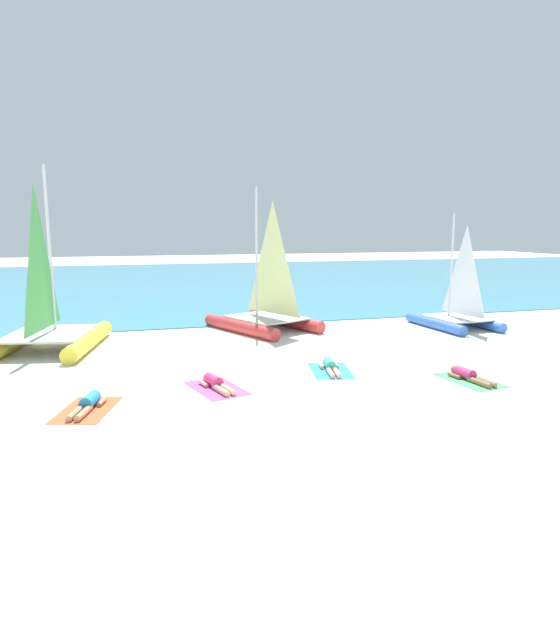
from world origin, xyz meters
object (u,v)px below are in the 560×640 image
at_px(sailboat_yellow, 49,323).
at_px(sunbather_center_left, 216,383).
at_px(sailboat_red, 265,309).
at_px(sunbather_leftmost, 88,403).
at_px(towel_leftmost, 87,409).
at_px(sunbather_center_right, 330,366).
at_px(sailboat_blue, 456,311).
at_px(towel_rightmost, 469,380).
at_px(sunbather_rightmost, 468,375).
at_px(towel_center_left, 217,388).
at_px(towel_center_right, 331,371).

height_order(sailboat_yellow, sunbather_center_left, sailboat_yellow).
height_order(sailboat_red, sunbather_leftmost, sailboat_red).
bearing_deg(towel_leftmost, sailboat_yellow, 102.79).
distance_m(sailboat_red, sunbather_center_right, 6.58).
xyz_separation_m(sailboat_blue, sunbather_leftmost, (-13.98, -6.42, -0.57)).
bearing_deg(towel_rightmost, sunbather_rightmost, 96.53).
bearing_deg(sailboat_yellow, sailboat_red, 21.16).
bearing_deg(towel_center_left, towel_center_right, 12.48).
relative_size(sunbather_leftmost, towel_center_right, 0.81).
bearing_deg(towel_center_right, sunbather_center_right, 78.44).
relative_size(sailboat_red, sunbather_rightmost, 3.63).
bearing_deg(sailboat_yellow, towel_center_right, -21.62).
bearing_deg(sunbather_center_left, towel_leftmost, -179.10).
bearing_deg(towel_rightmost, sunbather_leftmost, 177.31).
distance_m(sailboat_red, sunbather_rightmost, 9.21).
xyz_separation_m(towel_leftmost, towel_rightmost, (9.79, -0.39, 0.00)).
distance_m(sunbather_center_left, towel_center_right, 3.54).
distance_m(sailboat_red, towel_leftmost, 10.38).
xyz_separation_m(sunbather_leftmost, towel_center_left, (3.08, 0.75, -0.13)).
bearing_deg(sailboat_red, sunbather_center_right, -111.74).
bearing_deg(sunbather_center_left, sunbather_center_right, -2.52).
relative_size(sunbather_center_left, sunbather_rightmost, 0.99).
bearing_deg(sunbather_center_right, towel_center_left, -154.97).
distance_m(sunbather_center_right, sunbather_rightmost, 3.77).
relative_size(towel_leftmost, sunbather_rightmost, 1.21).
xyz_separation_m(sailboat_yellow, towel_center_right, (8.09, -5.22, -0.91)).
relative_size(sunbather_center_right, sunbather_rightmost, 1.00).
bearing_deg(sunbather_rightmost, sunbather_center_right, 142.05).
distance_m(sailboat_blue, towel_center_right, 8.95).
xyz_separation_m(towel_center_left, sunbather_center_left, (-0.02, 0.06, 0.13)).
bearing_deg(sunbather_center_right, towel_center_right, -90.00).
relative_size(sailboat_yellow, sunbather_center_right, 3.94).
relative_size(towel_leftmost, towel_center_left, 1.00).
bearing_deg(sailboat_red, towel_center_left, -137.43).
distance_m(sailboat_yellow, sunbather_leftmost, 6.95).
xyz_separation_m(sunbather_leftmost, towel_rightmost, (9.77, -0.46, -0.13)).
height_order(sailboat_red, sunbather_rightmost, sailboat_red).
relative_size(sunbather_leftmost, towel_rightmost, 0.81).
bearing_deg(sunbather_center_right, towel_rightmost, -20.65).
distance_m(sailboat_yellow, towel_rightmost, 13.45).
distance_m(towel_center_left, sunbather_center_right, 3.56).
height_order(sailboat_blue, sunbather_leftmost, sailboat_blue).
bearing_deg(sunbather_center_right, sailboat_blue, 44.65).
bearing_deg(sailboat_yellow, sunbather_center_right, -21.25).
xyz_separation_m(sailboat_blue, towel_center_right, (-7.45, -4.91, -0.69)).
bearing_deg(sailboat_red, sunbather_center_left, -137.73).
bearing_deg(sunbather_leftmost, sailboat_red, 69.01).
bearing_deg(sailboat_yellow, sunbather_rightmost, -20.96).
height_order(sailboat_blue, sunbather_center_right, sailboat_blue).
distance_m(towel_center_left, towel_rightmost, 6.80).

